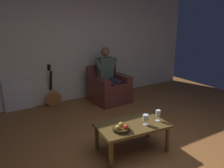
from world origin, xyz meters
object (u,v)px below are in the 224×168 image
Objects in this scene: wine_glass_far at (158,114)px; person_seated at (108,73)px; coffee_table at (132,128)px; fruit_bowl at (121,128)px; armchair at (109,88)px; wine_glass_near at (146,118)px; guitar at (53,97)px.

person_seated is at bearing -100.63° from wine_glass_far.
fruit_bowl is (0.25, 0.09, 0.10)m from coffee_table.
wine_glass_far is (0.40, 2.16, -0.14)m from person_seated.
armchair is 5.45× the size of wine_glass_near.
coffee_table is 0.28m from fruit_bowl.
person_seated reaches higher than coffee_table.
coffee_table is at bearing 64.63° from armchair.
person_seated is at bearing -106.71° from wine_glass_near.
coffee_table is at bearing -35.39° from wine_glass_near.
guitar is (0.42, -2.44, -0.16)m from coffee_table.
coffee_table is 0.25m from wine_glass_near.
wine_glass_far is 0.69× the size of fruit_bowl.
wine_glass_far is at bearing 107.73° from guitar.
wine_glass_near reaches higher than fruit_bowl.
wine_glass_far is 0.65m from fruit_bowl.
wine_glass_far reaches higher than coffee_table.
armchair is 0.37m from person_seated.
wine_glass_far is (-0.40, 0.10, 0.17)m from coffee_table.
guitar is at bearing -80.36° from coffee_table.
fruit_bowl is (1.05, 2.13, 0.15)m from armchair.
guitar is 3.81× the size of fruit_bowl.
coffee_table is at bearing 64.80° from person_seated.
coffee_table is 1.14× the size of guitar.
armchair is 2.26m from wine_glass_near.
fruit_bowl is (1.05, 2.14, -0.22)m from person_seated.
wine_glass_near is (0.65, 2.16, -0.15)m from person_seated.
person_seated is at bearing -111.33° from coffee_table.
guitar is at bearing -22.21° from armchair.
armchair reaches higher than fruit_bowl.
armchair is 1.29m from guitar.
armchair is 0.66× the size of person_seated.
guitar is (1.22, -0.39, -0.48)m from person_seated.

